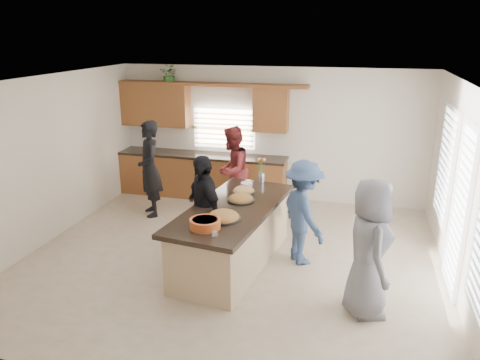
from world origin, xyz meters
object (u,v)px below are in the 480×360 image
(woman_left_front, at_px, (203,209))
(woman_right_back, at_px, (303,213))
(island, at_px, (233,237))
(salad_bowl, at_px, (205,223))
(woman_left_back, at_px, (150,169))
(woman_right_front, at_px, (369,248))
(woman_left_mid, at_px, (232,170))

(woman_left_front, relative_size, woman_right_back, 1.05)
(island, xyz_separation_m, salad_bowl, (-0.15, -0.87, 0.57))
(island, bearing_deg, woman_left_back, 150.79)
(woman_left_back, bearing_deg, woman_left_front, 10.96)
(salad_bowl, xyz_separation_m, woman_right_back, (1.18, 1.21, -0.20))
(island, relative_size, woman_right_front, 1.57)
(woman_left_front, bearing_deg, woman_left_back, -176.96)
(salad_bowl, height_order, woman_right_back, woman_right_back)
(woman_left_back, height_order, woman_right_back, woman_left_back)
(salad_bowl, relative_size, woman_right_front, 0.23)
(woman_left_mid, xyz_separation_m, woman_right_back, (1.62, -1.77, -0.05))
(island, xyz_separation_m, woman_left_front, (-0.47, -0.00, 0.41))
(island, bearing_deg, woman_left_front, -171.86)
(salad_bowl, distance_m, woman_left_mid, 3.01)
(woman_left_back, distance_m, woman_left_mid, 1.60)
(island, height_order, woman_right_back, woman_right_back)
(woman_left_front, bearing_deg, salad_bowl, -22.53)
(salad_bowl, distance_m, woman_right_front, 2.14)
(island, xyz_separation_m, woman_left_back, (-2.10, 1.58, 0.49))
(woman_left_back, bearing_deg, woman_right_back, 33.39)
(woman_right_back, relative_size, woman_right_front, 0.91)
(woman_left_mid, bearing_deg, woman_right_front, 47.72)
(woman_left_mid, bearing_deg, salad_bowl, 15.09)
(woman_left_back, distance_m, woman_right_front, 4.77)
(salad_bowl, bearing_deg, woman_left_front, 110.37)
(salad_bowl, relative_size, woman_left_mid, 0.24)
(island, relative_size, salad_bowl, 6.75)
(woman_right_front, bearing_deg, island, 51.77)
(salad_bowl, relative_size, woman_left_back, 0.22)
(woman_left_mid, height_order, woman_left_front, woman_left_mid)
(woman_left_back, distance_m, woman_right_back, 3.37)
(salad_bowl, distance_m, woman_right_back, 1.70)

